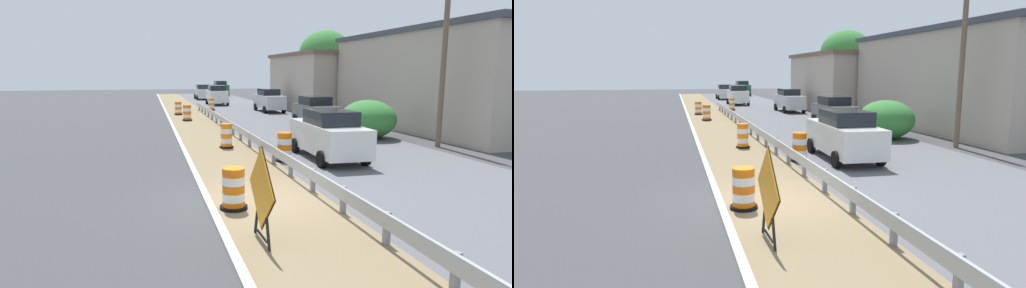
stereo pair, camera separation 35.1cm
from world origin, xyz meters
TOP-DOWN VIEW (x-y plane):
  - ground_plane at (0.00, 0.00)m, footprint 160.00×160.00m
  - median_dirt_strip at (0.40, 0.00)m, footprint 3.21×120.00m
  - far_lane_asphalt at (5.92, 0.00)m, footprint 7.82×120.00m
  - curb_near_edge at (-1.30, 0.00)m, footprint 0.20×120.00m
  - guardrail_median at (1.77, 1.49)m, footprint 0.18×57.07m
  - warning_sign_diamond at (-0.61, -2.82)m, footprint 0.10×1.80m
  - traffic_barrel_nearest at (-0.74, -0.54)m, footprint 0.72×0.72m
  - traffic_barrel_close at (2.38, 4.89)m, footprint 0.71×0.71m
  - traffic_barrel_mid at (0.69, 8.44)m, footprint 0.66×0.66m
  - traffic_barrel_far at (-0.05, 20.49)m, footprint 0.74×0.74m
  - traffic_barrel_farther at (-0.38, 25.09)m, footprint 0.69×0.69m
  - traffic_barrel_farthest at (2.91, 28.63)m, footprint 0.66×0.66m
  - car_lead_near_lane at (4.26, 4.93)m, footprint 2.06×4.75m
  - car_trailing_near_lane at (7.73, 25.94)m, footprint 2.00×4.58m
  - car_lead_far_lane at (4.46, 35.12)m, footprint 2.14×4.07m
  - car_mid_far_lane at (7.89, 53.38)m, footprint 2.07×4.70m
  - car_trailing_far_lane at (4.22, 45.12)m, footprint 2.04×4.08m
  - car_distant_a at (7.99, 15.56)m, footprint 2.07×4.44m
  - roadside_shop_near at (15.46, 12.15)m, footprint 8.13×16.28m
  - roadside_shop_far at (14.04, 26.25)m, footprint 9.16×12.64m
  - utility_pole_near at (10.45, 6.27)m, footprint 0.24×1.80m
  - bush_roadside at (8.55, 9.55)m, footprint 2.96×2.96m
  - tree_roadside at (14.51, 29.43)m, footprint 5.26×5.26m

SIDE VIEW (x-z plane):
  - ground_plane at x=0.00m, z-range 0.00..0.00m
  - far_lane_asphalt at x=5.92m, z-range 0.00..0.00m
  - median_dirt_strip at x=0.40m, z-range 0.00..0.01m
  - curb_near_edge at x=-1.30m, z-range -0.05..0.06m
  - traffic_barrel_farther at x=-0.38m, z-range -0.05..1.02m
  - traffic_barrel_nearest at x=-0.74m, z-range -0.05..1.03m
  - traffic_barrel_farthest at x=2.91m, z-range -0.05..1.07m
  - traffic_barrel_far at x=-0.05m, z-range -0.05..1.08m
  - guardrail_median at x=1.77m, z-range 0.16..0.87m
  - traffic_barrel_mid at x=0.69m, z-range -0.05..1.09m
  - traffic_barrel_close at x=2.38m, z-range -0.05..1.10m
  - car_distant_a at x=7.99m, z-range 0.00..1.92m
  - car_trailing_far_lane at x=4.22m, z-range 0.00..1.92m
  - car_lead_near_lane at x=4.26m, z-range 0.00..2.00m
  - car_trailing_near_lane at x=7.73m, z-range 0.00..2.03m
  - bush_roadside at x=8.55m, z-range 0.00..2.05m
  - car_lead_far_lane at x=4.46m, z-range 0.00..2.10m
  - warning_sign_diamond at x=-0.61m, z-range 0.05..2.09m
  - car_mid_far_lane at x=7.89m, z-range 0.00..2.21m
  - roadside_shop_far at x=14.04m, z-range 0.01..5.23m
  - roadside_shop_near at x=15.46m, z-range 0.01..6.05m
  - utility_pole_near at x=10.45m, z-range 0.16..8.62m
  - tree_roadside at x=14.51m, z-range 1.42..9.02m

